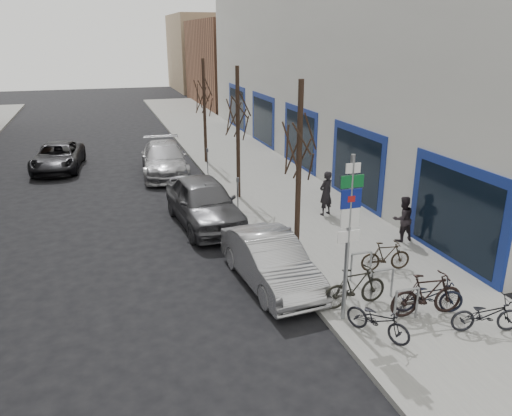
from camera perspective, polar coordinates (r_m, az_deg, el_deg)
ground at (r=11.82m, az=-0.95°, el=-14.94°), size 120.00×120.00×0.00m
sidewalk_east at (r=21.72m, az=2.85°, el=1.60°), size 5.00×70.00×0.15m
commercial_building at (r=32.22m, az=21.06°, el=15.08°), size 20.00×32.00×10.00m
brick_building_far at (r=51.91m, az=0.13°, el=16.30°), size 12.00×14.00×8.00m
tan_building_far at (r=66.44m, az=-3.56°, el=17.33°), size 13.00×12.00×9.00m
highway_sign_pole at (r=11.49m, az=10.55°, el=-2.45°), size 0.55×0.10×4.20m
bike_rack at (r=13.36m, az=14.22°, el=-8.00°), size 0.66×2.26×0.83m
tree_near at (r=14.18m, az=5.04°, el=8.85°), size 1.80×1.80×5.50m
tree_mid at (r=20.27m, az=-2.12°, el=12.02°), size 1.80×1.80×5.50m
tree_far at (r=26.55m, az=-6.00°, el=13.64°), size 1.80×1.80×5.50m
meter_front at (r=14.50m, az=3.78°, el=-4.07°), size 0.10×0.08×1.27m
meter_mid at (r=19.41m, az=-2.10°, el=2.06°), size 0.10×0.08×1.27m
meter_back at (r=24.57m, az=-5.57°, el=5.66°), size 0.10×0.08×1.27m
bike_near_left at (r=11.79m, az=13.80°, el=-12.00°), size 1.23×1.62×0.97m
bike_near_right at (r=12.87m, az=18.96°, el=-9.29°), size 1.93×0.77×1.14m
bike_mid_curb at (r=13.05m, az=19.11°, el=-9.12°), size 1.81×1.03×1.06m
bike_mid_inner at (r=12.84m, az=11.23°, el=-8.79°), size 1.78×0.59×1.07m
bike_far_curb at (r=12.78m, az=24.87°, el=-10.71°), size 1.70×0.90×0.99m
bike_far_inner at (r=14.91m, az=14.61°, el=-5.31°), size 1.54×0.65×0.91m
parked_car_front at (r=13.90m, az=1.64°, el=-6.04°), size 1.84×4.41×1.42m
parked_car_mid at (r=18.30m, az=-5.97°, el=0.71°), size 2.43×5.20×1.72m
parked_car_back at (r=25.32m, az=-10.44°, el=5.51°), size 2.57×5.51×1.56m
lane_car at (r=27.80m, az=-21.70°, el=5.47°), size 2.74×5.08×1.36m
pedestrian_near at (r=18.93m, az=8.00°, el=1.69°), size 0.73×0.61×1.70m
pedestrian_far at (r=17.07m, az=16.43°, el=-1.15°), size 0.59×0.41×1.55m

